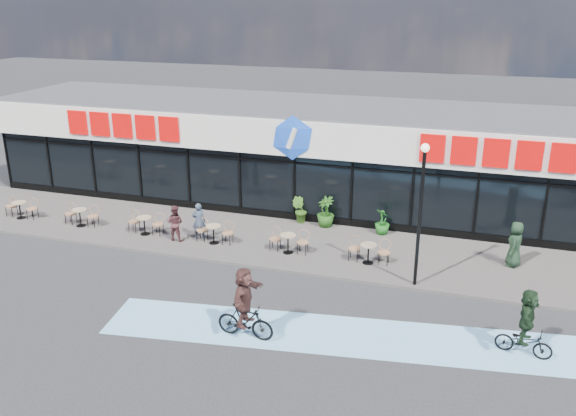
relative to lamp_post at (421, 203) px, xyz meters
The scene contains 19 objects.
ground 6.89m from the lamp_post, 158.18° to the right, with size 120.00×120.00×0.00m, color #28282B.
sidewalk 6.84m from the lamp_post, 159.04° to the left, with size 44.00×5.00×0.10m, color #4F4A46.
bike_lane 5.16m from the lamp_post, 114.65° to the right, with size 14.00×2.20×0.01m, color #7DC1ED.
building 9.58m from the lamp_post, 126.97° to the left, with size 30.60×6.57×4.75m.
lamp_post is the anchor object (origin of this frame).
bistro_set_0 17.46m from the lamp_post, behind, with size 1.54×0.62×0.90m.
bistro_set_1 14.43m from the lamp_post, behind, with size 1.54×0.62×0.90m.
bistro_set_2 11.42m from the lamp_post, behind, with size 1.54×0.62×0.90m.
bistro_set_3 8.47m from the lamp_post, behind, with size 1.54×0.62×0.90m.
bistro_set_4 5.66m from the lamp_post, 165.21° to the left, with size 1.54×0.62×0.90m.
bistro_set_5 3.35m from the lamp_post, 144.73° to the left, with size 1.54×0.62×0.90m.
potted_plant_left 7.40m from the lamp_post, 140.74° to the left, with size 0.62×0.50×1.12m, color #345E1B.
potted_plant_mid 6.47m from the lamp_post, 134.51° to the left, with size 0.73×0.73×1.30m, color #214E16.
potted_plant_right 5.17m from the lamp_post, 113.45° to the left, with size 0.59×0.59×1.06m, color #1C5F1B.
patron_left 9.13m from the lamp_post, behind, with size 0.55×0.36×1.50m, color #333D50.
patron_right 9.88m from the lamp_post, behind, with size 0.71×0.55×1.46m, color #4C272A.
pedestrian_a 4.62m from the lamp_post, 38.79° to the left, with size 0.83×0.54×1.69m, color black.
cyclist_a 5.11m from the lamp_post, 44.21° to the right, with size 1.60×1.50×2.01m.
cyclist_c 6.72m from the lamp_post, 132.36° to the right, with size 1.77×1.66×2.22m.
Camera 1 is at (7.29, -16.78, 9.56)m, focal length 38.00 mm.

